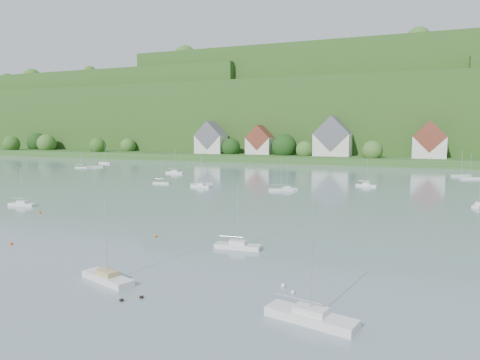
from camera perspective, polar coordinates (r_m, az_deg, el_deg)
The scene contains 17 objects.
far_shore_strip at distance 214.20m, azimuth 11.19°, elevation 2.94°, with size 600.00×60.00×3.00m, color #274F1D.
forested_ridge at distance 281.60m, azimuth 13.91°, elevation 8.06°, with size 620.00×181.22×69.89m.
village_building_0 at distance 218.34m, azimuth -3.80°, elevation 5.22°, with size 14.00×10.40×16.00m.
village_building_1 at distance 210.80m, azimuth 2.61°, elevation 4.97°, with size 12.00×9.36×14.00m.
village_building_2 at distance 201.17m, azimuth 12.03°, elevation 5.19°, with size 16.00×11.44×18.00m.
village_building_3 at distance 196.53m, azimuth 23.54°, elevation 4.52°, with size 13.00×10.40×15.50m.
near_sailboat_2 at distance 44.81m, azimuth -16.98°, elevation -12.06°, with size 6.56×3.75×8.55m.
near_sailboat_3 at distance 54.14m, azimuth -0.30°, elevation -8.55°, with size 5.82×2.04×7.71m.
near_sailboat_4 at distance 35.03m, azimuth 9.26°, elevation -17.19°, with size 7.39×3.57×9.61m.
near_sailboat_6 at distance 93.76m, azimuth -26.63°, elevation -2.81°, with size 5.60×2.14×7.37m.
mooring_buoy_0 at distance 63.35m, azimuth -27.77°, elevation -7.48°, with size 0.44×0.44×0.44m, color #E6570D.
mooring_buoy_1 at distance 41.93m, azimuth 5.67°, elevation -13.76°, with size 0.45×0.45×0.45m, color silver.
mooring_buoy_2 at distance 60.99m, azimuth -11.03°, elevation -7.36°, with size 0.45×0.45×0.45m, color #E6570D.
mooring_buoy_3 at distance 84.50m, azimuth -24.80°, elevation -3.96°, with size 0.49×0.49×0.49m, color #E6570D.
mooring_buoy_4 at distance 40.48m, azimuth 6.92°, elevation -14.54°, with size 0.39×0.39×0.39m, color silver.
duck_pair at distance 39.93m, azimuth -14.02°, elevation -14.84°, with size 1.65×1.47×0.31m.
far_sailboat_cluster at distance 129.93m, azimuth 9.28°, elevation 0.21°, with size 192.88×65.22×8.71m.
Camera 1 is at (38.26, -10.35, 14.53)m, focal length 32.56 mm.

